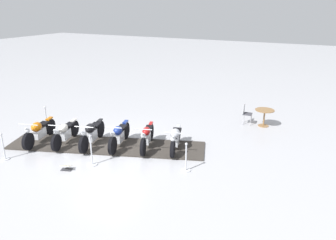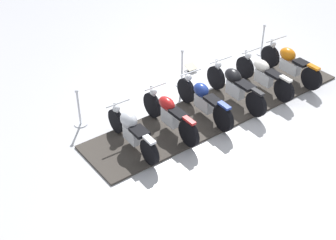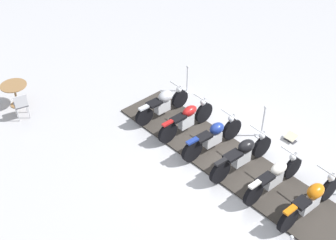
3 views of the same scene
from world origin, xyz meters
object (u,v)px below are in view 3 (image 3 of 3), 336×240
at_px(motorcycle_cream, 275,176).
at_px(stanchion_right_rear, 187,83).
at_px(motorcycle_navy, 213,136).
at_px(cafe_chair_near_table, 21,104).
at_px(info_placard, 291,138).
at_px(motorcycle_copper, 311,199).
at_px(motorcycle_black, 243,154).
at_px(cafe_table, 14,90).
at_px(motorcycle_maroon, 187,118).
at_px(stanchion_right_mid, 262,127).
at_px(motorcycle_chrome, 163,103).

distance_m(motorcycle_cream, stanchion_right_rear, 5.14).
height_order(motorcycle_navy, cafe_chair_near_table, motorcycle_navy).
bearing_deg(info_placard, motorcycle_copper, -45.42).
xyz_separation_m(motorcycle_black, cafe_table, (-5.57, -5.26, 0.05)).
distance_m(motorcycle_maroon, stanchion_right_mid, 2.27).
bearing_deg(motorcycle_copper, info_placard, 47.47).
bearing_deg(motorcycle_chrome, motorcycle_cream, -88.30).
bearing_deg(motorcycle_copper, motorcycle_chrome, 92.95).
bearing_deg(motorcycle_cream, motorcycle_black, 92.48).
relative_size(motorcycle_navy, info_placard, 5.39).
bearing_deg(motorcycle_navy, motorcycle_black, -86.14).
height_order(motorcycle_copper, stanchion_right_mid, stanchion_right_mid).
xyz_separation_m(cafe_table, cafe_chair_near_table, (0.82, 0.07, -0.05)).
height_order(info_placard, cafe_table, cafe_table).
distance_m(motorcycle_copper, stanchion_right_rear, 6.18).
xyz_separation_m(motorcycle_navy, motorcycle_chrome, (-2.07, -0.70, -0.00)).
distance_m(motorcycle_cream, cafe_chair_near_table, 8.01).
bearing_deg(motorcycle_navy, stanchion_right_rear, 63.45).
bearing_deg(cafe_table, cafe_chair_near_table, 4.97).
height_order(motorcycle_maroon, info_placard, motorcycle_maroon).
relative_size(motorcycle_navy, stanchion_right_mid, 1.95).
bearing_deg(motorcycle_black, stanchion_right_mid, 22.49).
bearing_deg(motorcycle_chrome, motorcycle_black, -88.27).
relative_size(motorcycle_black, info_placard, 5.53).
relative_size(motorcycle_maroon, stanchion_right_rear, 2.05).
height_order(motorcycle_cream, info_placard, motorcycle_cream).
xyz_separation_m(motorcycle_copper, cafe_table, (-7.63, -5.97, 0.07)).
distance_m(stanchion_right_rear, cafe_table, 5.71).
height_order(motorcycle_copper, motorcycle_cream, motorcycle_copper).
bearing_deg(motorcycle_chrome, cafe_chair_near_table, 141.09).
relative_size(stanchion_right_rear, cafe_chair_near_table, 1.10).
bearing_deg(stanchion_right_rear, motorcycle_copper, 4.33).
height_order(motorcycle_black, stanchion_right_rear, motorcycle_black).
bearing_deg(motorcycle_cream, info_placard, 26.60).
relative_size(motorcycle_navy, cafe_chair_near_table, 2.37).
distance_m(stanchion_right_rear, info_placard, 4.02).
bearing_deg(cafe_chair_near_table, motorcycle_black, -137.46).
distance_m(motorcycle_maroon, cafe_chair_near_table, 5.23).
relative_size(motorcycle_chrome, cafe_table, 2.37).
distance_m(motorcycle_copper, cafe_table, 9.69).
distance_m(motorcycle_chrome, stanchion_right_mid, 3.14).
xyz_separation_m(motorcycle_black, motorcycle_chrome, (-3.10, -1.06, -0.03)).
bearing_deg(motorcycle_cream, cafe_table, 114.12).
distance_m(motorcycle_copper, motorcycle_maroon, 4.37).
height_order(cafe_table, cafe_chair_near_table, cafe_chair_near_table).
bearing_deg(stanchion_right_mid, motorcycle_navy, -90.30).
height_order(motorcycle_maroon, stanchion_right_rear, motorcycle_maroon).
height_order(motorcycle_cream, motorcycle_maroon, motorcycle_maroon).
relative_size(motorcycle_chrome, cafe_chair_near_table, 2.18).
bearing_deg(motorcycle_maroon, motorcycle_navy, -89.54).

